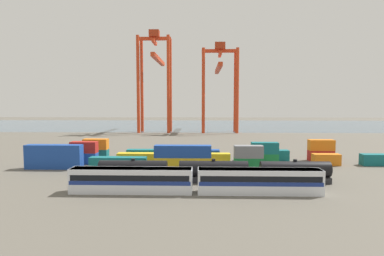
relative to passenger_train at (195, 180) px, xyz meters
name	(u,v)px	position (x,y,z in m)	size (l,w,h in m)	color
ground_plane	(202,144)	(0.97, 62.01, -2.14)	(420.00, 420.00, 0.00)	#5B564C
harbour_water	(202,125)	(0.97, 159.88, -2.14)	(400.00, 110.00, 0.01)	#475B6B
passenger_train	(195,180)	(0.00, 0.00, 0.00)	(39.42, 3.14, 3.90)	silver
freight_tank_row	(213,171)	(3.16, 7.24, -0.19)	(41.21, 2.73, 4.19)	#232326
shipping_container_0	(54,163)	(-30.91, 18.19, -0.84)	(12.10, 2.44, 2.60)	#1C4299
shipping_container_1	(54,151)	(-30.91, 18.19, 1.76)	(12.10, 2.44, 2.60)	#1C4299
shipping_container_2	(118,163)	(-16.96, 18.19, -0.84)	(12.10, 2.44, 2.60)	#146066
shipping_container_3	(183,163)	(-3.00, 18.19, -0.84)	(12.10, 2.44, 2.60)	gold
shipping_container_4	(183,151)	(-3.00, 18.19, 1.76)	(12.10, 2.44, 2.60)	#1C4299
shipping_container_5	(248,164)	(10.95, 18.19, -0.84)	(6.04, 2.44, 2.60)	#197538
shipping_container_6	(248,152)	(10.95, 18.19, 1.76)	(6.04, 2.44, 2.60)	slate
shipping_container_7	(84,158)	(-26.44, 23.96, -0.84)	(6.04, 2.44, 2.60)	#1C4299
shipping_container_8	(84,147)	(-26.44, 23.96, 1.76)	(6.04, 2.44, 2.60)	#AD211C
shipping_container_9	(144,159)	(-12.47, 23.96, -0.84)	(12.10, 2.44, 2.60)	gold
shipping_container_10	(204,159)	(1.51, 23.96, -0.84)	(12.10, 2.44, 2.60)	gold
shipping_container_11	(265,159)	(15.49, 23.96, -0.84)	(6.04, 2.44, 2.60)	#197538
shipping_container_12	(265,148)	(15.49, 23.96, 1.76)	(6.04, 2.44, 2.60)	#146066
shipping_container_13	(326,160)	(29.46, 23.96, -0.84)	(6.04, 2.44, 2.60)	orange
shipping_container_15	(96,154)	(-25.59, 29.73, -0.84)	(6.04, 2.44, 2.60)	#146066
shipping_container_16	(96,144)	(-25.59, 29.73, 1.76)	(6.04, 2.44, 2.60)	orange
shipping_container_17	(151,155)	(-11.59, 29.73, -0.84)	(12.10, 2.44, 2.60)	#146066
shipping_container_18	(207,155)	(2.40, 29.73, -0.84)	(6.04, 2.44, 2.60)	#1C4299
shipping_container_19	(264,155)	(16.39, 29.73, -0.84)	(12.10, 2.44, 2.60)	#146066
shipping_container_20	(321,155)	(30.39, 29.73, -0.84)	(6.04, 2.44, 2.60)	#AD211C
shipping_container_21	(321,145)	(30.39, 29.73, 1.76)	(6.04, 2.44, 2.60)	orange
gantry_crane_west	(156,71)	(-21.91, 110.79, 27.86)	(15.90, 40.57, 49.03)	red
gantry_crane_central	(219,77)	(9.62, 111.24, 24.61)	(17.48, 41.71, 43.05)	red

